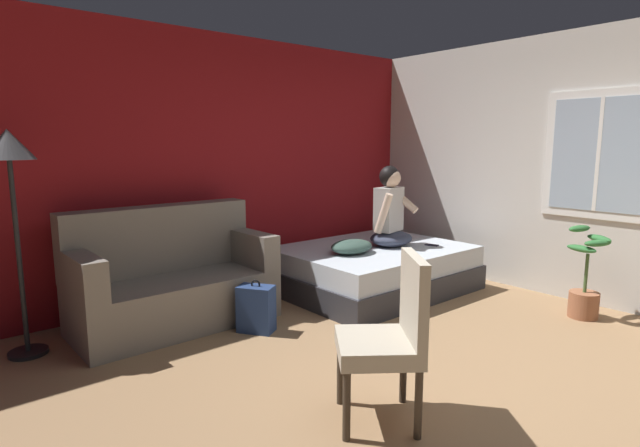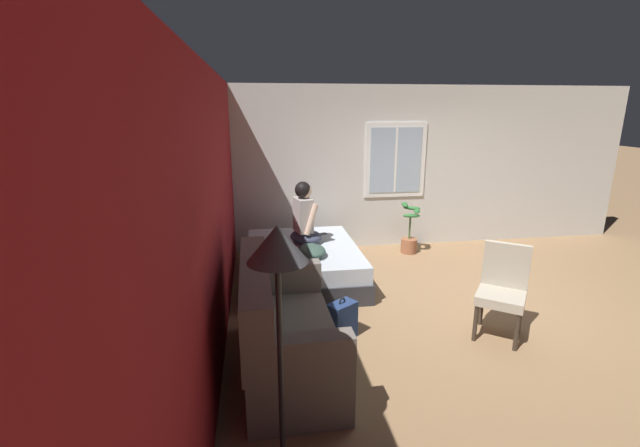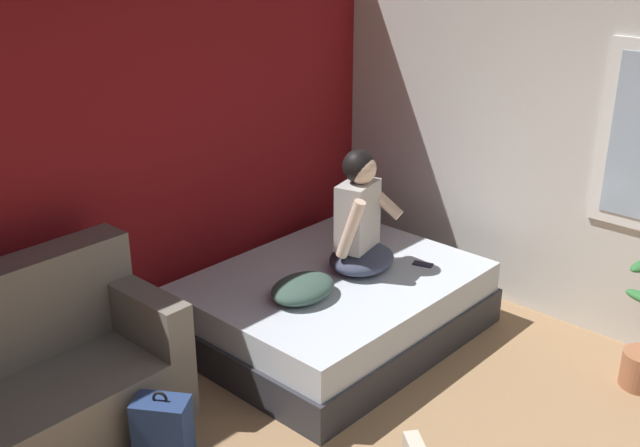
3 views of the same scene
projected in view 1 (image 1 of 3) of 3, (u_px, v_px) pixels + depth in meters
ground_plane at (488, 397)px, 3.18m from camera, size 40.00×40.00×0.00m
wall_back_accent at (230, 166)px, 5.37m from camera, size 9.89×0.16×2.70m
bed at (373, 269)px, 5.47m from camera, size 1.98×1.54×0.48m
couch at (171, 280)px, 4.42m from camera, size 1.71×0.84×1.04m
side_chair at (390, 333)px, 2.83m from camera, size 0.64×0.64×0.98m
person_seated at (390, 213)px, 5.45m from camera, size 0.61×0.55×0.88m
backpack at (257, 309)px, 4.26m from camera, size 0.34×0.35×0.46m
throw_pillow at (352, 246)px, 5.10m from camera, size 0.50×0.39×0.14m
cell_phone at (432, 245)px, 5.50m from camera, size 0.11×0.16×0.01m
floor_lamp at (10, 167)px, 3.59m from camera, size 0.36×0.36×1.70m
potted_plant at (585, 286)px, 4.58m from camera, size 0.39×0.37×0.85m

